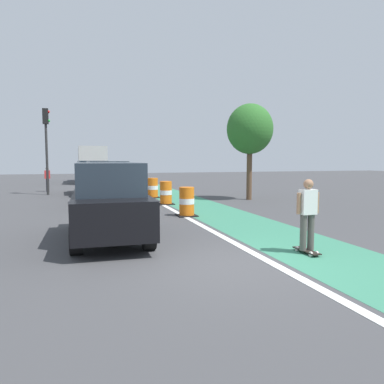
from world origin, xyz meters
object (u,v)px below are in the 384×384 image
at_px(parked_suv_third, 93,177).
at_px(street_tree_sidewalk, 250,130).
at_px(parked_suv_second, 107,183).
at_px(traffic_barrel_mid, 166,193).
at_px(delivery_truck_down_block, 92,162).
at_px(pedestrian_crossing, 47,179).
at_px(parked_suv_nearest, 109,201).
at_px(traffic_barrel_front, 187,202).
at_px(skateboarder_on_lane, 308,214).
at_px(traffic_light_corner, 46,136).
at_px(traffic_barrel_back, 153,188).

bearing_deg(parked_suv_third, street_tree_sidewalk, -36.51).
relative_size(parked_suv_second, traffic_barrel_mid, 4.28).
bearing_deg(parked_suv_second, delivery_truck_down_block, 90.09).
bearing_deg(street_tree_sidewalk, parked_suv_third, 143.49).
xyz_separation_m(delivery_truck_down_block, pedestrian_crossing, (-3.14, -9.17, -0.98)).
xyz_separation_m(parked_suv_nearest, street_tree_sidewalk, (7.83, 7.71, 2.63)).
height_order(parked_suv_third, traffic_barrel_front, parked_suv_third).
xyz_separation_m(pedestrian_crossing, street_tree_sidewalk, (10.53, -8.27, 2.80)).
distance_m(skateboarder_on_lane, traffic_barrel_front, 6.22).
relative_size(parked_suv_nearest, street_tree_sidewalk, 0.93).
bearing_deg(parked_suv_nearest, parked_suv_third, 89.68).
bearing_deg(street_tree_sidewalk, traffic_barrel_front, -136.78).
distance_m(delivery_truck_down_block, traffic_light_corner, 11.99).
xyz_separation_m(parked_suv_nearest, delivery_truck_down_block, (0.45, 25.15, 0.81)).
height_order(parked_suv_second, traffic_barrel_front, parked_suv_second).
relative_size(parked_suv_second, parked_suv_third, 1.00).
xyz_separation_m(traffic_barrel_back, delivery_truck_down_block, (-2.73, 14.95, 1.31)).
relative_size(delivery_truck_down_block, pedestrian_crossing, 4.73).
height_order(parked_suv_third, traffic_barrel_back, parked_suv_third).
height_order(parked_suv_second, delivery_truck_down_block, delivery_truck_down_block).
height_order(traffic_barrel_front, traffic_barrel_mid, same).
relative_size(parked_suv_nearest, parked_suv_third, 0.99).
bearing_deg(parked_suv_third, traffic_light_corner, 175.64).
distance_m(traffic_light_corner, pedestrian_crossing, 3.53).
bearing_deg(traffic_barrel_mid, traffic_light_corner, 130.71).
bearing_deg(street_tree_sidewalk, delivery_truck_down_block, 112.95).
xyz_separation_m(traffic_barrel_mid, traffic_light_corner, (-5.69, 6.61, 2.97)).
relative_size(parked_suv_nearest, traffic_barrel_front, 4.26).
bearing_deg(traffic_barrel_front, delivery_truck_down_block, 96.92).
xyz_separation_m(skateboarder_on_lane, delivery_truck_down_block, (-3.69, 28.01, 0.94)).
height_order(pedestrian_crossing, street_tree_sidewalk, street_tree_sidewalk).
bearing_deg(pedestrian_crossing, parked_suv_third, -42.41).
height_order(parked_suv_second, street_tree_sidewalk, street_tree_sidewalk).
relative_size(delivery_truck_down_block, traffic_light_corner, 1.49).
bearing_deg(parked_suv_second, skateboarder_on_lane, -70.26).
bearing_deg(street_tree_sidewalk, traffic_barrel_mid, -171.78).
distance_m(skateboarder_on_lane, parked_suv_second, 10.85).
relative_size(traffic_barrel_back, traffic_light_corner, 0.21).
bearing_deg(traffic_barrel_back, parked_suv_third, 133.71).
bearing_deg(skateboarder_on_lane, parked_suv_nearest, 145.40).
xyz_separation_m(parked_suv_third, traffic_light_corner, (-2.58, 0.20, 2.47)).
bearing_deg(delivery_truck_down_block, traffic_barrel_back, -79.64).
bearing_deg(parked_suv_second, traffic_barrel_front, -57.30).
bearing_deg(traffic_barrel_mid, parked_suv_second, 173.23).
xyz_separation_m(traffic_barrel_mid, pedestrian_crossing, (-5.88, 8.94, 0.33)).
bearing_deg(pedestrian_crossing, traffic_barrel_back, -44.53).
bearing_deg(pedestrian_crossing, traffic_light_corner, -85.33).
distance_m(traffic_barrel_front, street_tree_sidewalk, 7.21).
bearing_deg(traffic_light_corner, parked_suv_third, -4.36).
relative_size(parked_suv_third, delivery_truck_down_block, 0.61).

